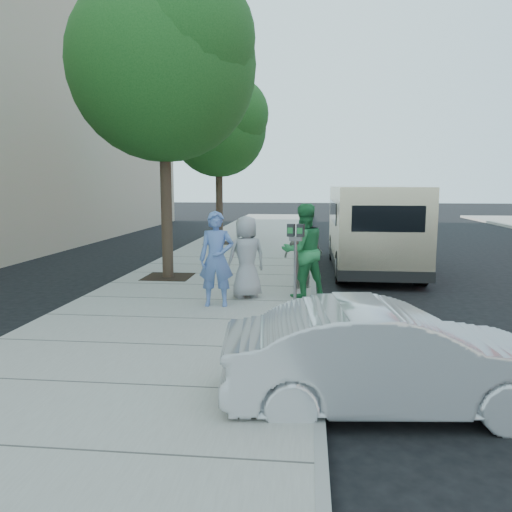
% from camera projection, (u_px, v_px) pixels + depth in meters
% --- Properties ---
extents(ground, '(120.00, 120.00, 0.00)m').
position_uv_depth(ground, '(244.00, 307.00, 10.35)').
color(ground, black).
rests_on(ground, ground).
extents(sidewalk, '(5.00, 60.00, 0.15)m').
position_uv_depth(sidewalk, '(197.00, 302.00, 10.45)').
color(sidewalk, gray).
rests_on(sidewalk, ground).
extents(curb_face, '(0.12, 60.00, 0.16)m').
position_uv_depth(curb_face, '(314.00, 305.00, 10.20)').
color(curb_face, gray).
rests_on(curb_face, ground).
extents(tree_near, '(4.62, 4.60, 7.53)m').
position_uv_depth(tree_near, '(165.00, 60.00, 12.16)').
color(tree_near, black).
rests_on(tree_near, sidewalk).
extents(tree_far, '(3.92, 3.80, 6.49)m').
position_uv_depth(tree_far, '(220.00, 124.00, 19.74)').
color(tree_far, black).
rests_on(tree_far, sidewalk).
extents(parking_meter, '(0.35, 0.19, 1.61)m').
position_uv_depth(parking_meter, '(296.00, 247.00, 9.79)').
color(parking_meter, gray).
rests_on(parking_meter, sidewalk).
extents(van, '(2.28, 6.67, 2.46)m').
position_uv_depth(van, '(371.00, 226.00, 14.71)').
color(van, beige).
rests_on(van, ground).
extents(sedan, '(3.81, 1.65, 1.22)m').
position_uv_depth(sedan, '(388.00, 358.00, 5.56)').
color(sedan, silver).
rests_on(sedan, ground).
extents(person_officer, '(0.71, 0.50, 1.86)m').
position_uv_depth(person_officer, '(216.00, 259.00, 9.74)').
color(person_officer, '#597ABE').
rests_on(person_officer, sidewalk).
extents(person_green_shirt, '(1.20, 1.11, 1.98)m').
position_uv_depth(person_green_shirt, '(303.00, 251.00, 10.53)').
color(person_green_shirt, '#2D8A4A').
rests_on(person_green_shirt, sidewalk).
extents(person_gray_shirt, '(1.01, 0.90, 1.73)m').
position_uv_depth(person_gray_shirt, '(246.00, 257.00, 10.47)').
color(person_gray_shirt, '#A2A1A4').
rests_on(person_gray_shirt, sidewalk).
extents(person_striped_polo, '(0.99, 0.69, 1.57)m').
position_uv_depth(person_striped_polo, '(304.00, 254.00, 11.46)').
color(person_striped_polo, gray).
rests_on(person_striped_polo, sidewalk).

